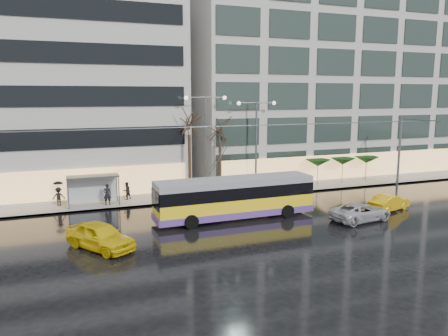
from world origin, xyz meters
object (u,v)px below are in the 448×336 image
trolleybus (235,199)px  taxi_a (100,236)px  street_lamp_near (206,132)px  bus_shelter (88,184)px

trolleybus → taxi_a: trolleybus is taller
trolleybus → street_lamp_near: (0.27, 7.73, 4.46)m
bus_shelter → taxi_a: size_ratio=0.87×
bus_shelter → taxi_a: bus_shelter is taller
street_lamp_near → taxi_a: (-10.38, -10.99, -5.17)m
street_lamp_near → taxi_a: bearing=-133.4°
street_lamp_near → bus_shelter: bearing=-179.4°
street_lamp_near → taxi_a: size_ratio=1.87×
trolleybus → taxi_a: bearing=-162.1°
bus_shelter → taxi_a: bearing=-90.0°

